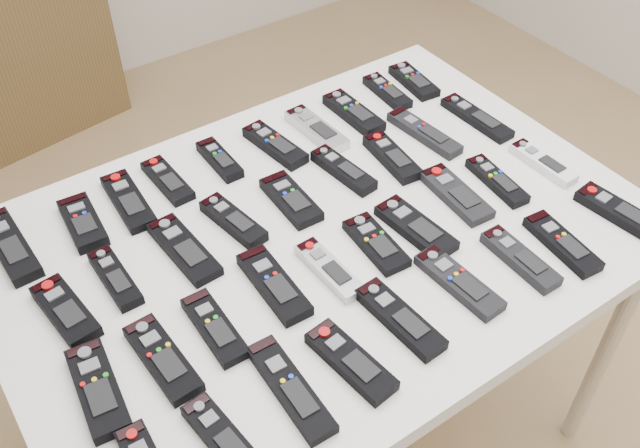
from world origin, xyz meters
TOP-DOWN VIEW (x-y plane):
  - ground at (0.00, 0.00)m, footprint 4.00×4.00m
  - table at (-0.09, -0.02)m, footprint 1.25×0.88m
  - remote_0 at (-0.61, 0.27)m, footprint 0.06×0.21m
  - remote_1 at (-0.47, 0.25)m, footprint 0.07×0.16m
  - remote_2 at (-0.37, 0.26)m, footprint 0.07×0.18m
  - remote_3 at (-0.27, 0.28)m, footprint 0.05×0.16m
  - remote_4 at (-0.15, 0.27)m, footprint 0.04×0.14m
  - remote_5 at (-0.02, 0.25)m, footprint 0.07×0.18m
  - remote_6 at (0.08, 0.24)m, footprint 0.06×0.18m
  - remote_7 at (0.19, 0.25)m, footprint 0.06×0.18m
  - remote_8 at (0.31, 0.27)m, footprint 0.05×0.15m
  - remote_9 at (0.40, 0.27)m, footprint 0.07×0.16m
  - remote_10 at (-0.58, 0.06)m, footprint 0.08×0.17m
  - remote_11 at (-0.47, 0.08)m, footprint 0.05×0.16m
  - remote_12 at (-0.34, 0.08)m, footprint 0.07×0.19m
  - remote_13 at (-0.22, 0.09)m, footprint 0.07×0.17m
  - remote_14 at (-0.09, 0.08)m, footprint 0.07×0.16m
  - remote_15 at (0.05, 0.09)m, footprint 0.06×0.17m
  - remote_16 at (0.16, 0.07)m, footprint 0.07×0.17m
  - remote_17 at (0.28, 0.10)m, footprint 0.06×0.20m
  - remote_18 at (0.42, 0.07)m, footprint 0.05×0.20m
  - remote_19 at (-0.59, -0.13)m, footprint 0.08×0.19m
  - remote_20 at (-0.48, -0.13)m, footprint 0.06×0.18m
  - remote_21 at (-0.38, -0.12)m, footprint 0.05×0.16m
  - remote_22 at (-0.24, -0.10)m, footprint 0.06×0.19m
  - remote_23 at (-0.14, -0.12)m, footprint 0.05×0.16m
  - remote_24 at (-0.03, -0.12)m, footprint 0.07×0.16m
  - remote_25 at (0.06, -0.13)m, footprint 0.08×0.18m
  - remote_26 at (0.20, -0.10)m, footprint 0.07×0.18m
  - remote_27 at (0.30, -0.12)m, footprint 0.06×0.16m
  - remote_28 at (0.42, -0.13)m, footprint 0.05×0.16m
  - remote_30 at (-0.47, -0.32)m, footprint 0.06×0.17m
  - remote_31 at (-0.34, -0.30)m, footprint 0.06×0.21m
  - remote_32 at (-0.23, -0.31)m, footprint 0.07×0.18m
  - remote_33 at (-0.11, -0.29)m, footprint 0.06×0.19m
  - remote_34 at (0.04, -0.28)m, footprint 0.06×0.19m
  - remote_35 at (0.17, -0.31)m, footprint 0.05×0.17m
  - remote_36 at (0.27, -0.32)m, footprint 0.07×0.17m
  - remote_37 at (0.43, -0.33)m, footprint 0.07×0.18m

SIDE VIEW (x-z plane):
  - ground at x=0.00m, z-range 0.00..0.00m
  - table at x=-0.09m, z-range 0.33..1.11m
  - remote_3 at x=-0.27m, z-range 0.78..0.80m
  - remote_18 at x=0.42m, z-range 0.78..0.80m
  - remote_24 at x=-0.03m, z-range 0.78..0.80m
  - remote_9 at x=0.40m, z-range 0.78..0.80m
  - remote_2 at x=-0.37m, z-range 0.78..0.80m
  - remote_8 at x=0.31m, z-range 0.78..0.80m
  - remote_12 at x=-0.34m, z-range 0.78..0.80m
  - remote_27 at x=0.30m, z-range 0.78..0.80m
  - remote_21 at x=-0.38m, z-range 0.78..0.80m
  - remote_23 at x=-0.14m, z-range 0.78..0.80m
  - remote_26 at x=0.20m, z-range 0.78..0.80m
  - remote_31 at x=-0.34m, z-range 0.78..0.80m
  - remote_28 at x=0.42m, z-range 0.78..0.80m
  - remote_17 at x=0.28m, z-range 0.78..0.80m
  - remote_4 at x=-0.15m, z-range 0.78..0.80m
  - remote_34 at x=0.04m, z-range 0.78..0.80m
  - remote_11 at x=-0.47m, z-range 0.78..0.80m
  - remote_20 at x=-0.48m, z-range 0.78..0.80m
  - remote_36 at x=0.27m, z-range 0.78..0.80m
  - remote_14 at x=-0.09m, z-range 0.78..0.80m
  - remote_30 at x=-0.47m, z-range 0.78..0.80m
  - remote_25 at x=0.06m, z-range 0.78..0.80m
  - remote_5 at x=-0.02m, z-range 0.78..0.80m
  - remote_1 at x=-0.47m, z-range 0.78..0.80m
  - remote_7 at x=0.19m, z-range 0.78..0.80m
  - remote_6 at x=0.08m, z-range 0.78..0.80m
  - remote_37 at x=0.43m, z-range 0.78..0.80m
  - remote_0 at x=-0.61m, z-range 0.78..0.80m
  - remote_35 at x=0.17m, z-range 0.78..0.80m
  - remote_33 at x=-0.11m, z-range 0.78..0.80m
  - remote_10 at x=-0.58m, z-range 0.78..0.80m
  - remote_16 at x=0.16m, z-range 0.78..0.80m
  - remote_32 at x=-0.23m, z-range 0.78..0.80m
  - remote_22 at x=-0.24m, z-range 0.78..0.80m
  - remote_13 at x=-0.22m, z-range 0.78..0.80m
  - remote_15 at x=0.05m, z-range 0.78..0.80m
  - remote_19 at x=-0.59m, z-range 0.78..0.80m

